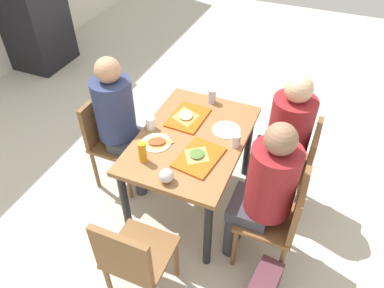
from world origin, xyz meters
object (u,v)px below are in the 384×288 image
at_px(tray_red_far, 188,117).
at_px(person_far_side, 119,117).
at_px(chair_far_side, 109,136).
at_px(paper_plate_near_edge, 226,130).
at_px(person_in_red, 265,186).
at_px(pizza_slice_b, 186,116).
at_px(chair_left_end, 133,258).
at_px(condiment_bottle, 142,152).
at_px(soda_can, 212,96).
at_px(plastic_cup_a, 151,123).
at_px(tray_red_near, 199,157).
at_px(plastic_cup_b, 236,140).
at_px(pizza_slice_c, 157,142).
at_px(handbag, 263,288).
at_px(foil_bundle, 166,176).
at_px(chair_near_right, 296,163).
at_px(person_in_brown_jacket, 283,134).
at_px(main_table, 192,147).
at_px(paper_plate_center, 156,143).
at_px(pizza_slice_a, 197,154).
at_px(chair_near_left, 280,216).

bearing_deg(tray_red_far, person_far_side, 111.12).
relative_size(chair_far_side, person_far_side, 0.68).
bearing_deg(chair_far_side, paper_plate_near_edge, -80.19).
height_order(person_in_red, paper_plate_near_edge, person_in_red).
height_order(tray_red_far, pizza_slice_b, pizza_slice_b).
distance_m(person_far_side, pizza_slice_b, 0.54).
height_order(chair_left_end, condiment_bottle, condiment_bottle).
bearing_deg(soda_can, person_far_side, 128.26).
relative_size(plastic_cup_a, soda_can, 0.82).
xyz_separation_m(chair_far_side, tray_red_near, (-0.20, -0.91, 0.25)).
bearing_deg(plastic_cup_b, pizza_slice_c, 110.54).
relative_size(condiment_bottle, handbag, 0.50).
distance_m(foil_bundle, handbag, 1.03).
bearing_deg(handbag, chair_near_right, 1.02).
distance_m(person_in_brown_jacket, foil_bundle, 0.99).
relative_size(main_table, paper_plate_center, 5.21).
distance_m(chair_near_right, tray_red_near, 0.84).
height_order(paper_plate_center, paper_plate_near_edge, same).
relative_size(paper_plate_center, paper_plate_near_edge, 1.00).
bearing_deg(plastic_cup_b, tray_red_near, 139.34).
relative_size(chair_far_side, handbag, 2.69).
bearing_deg(chair_left_end, plastic_cup_b, -18.76).
xyz_separation_m(chair_left_end, soda_can, (1.44, 0.02, 0.30)).
height_order(main_table, pizza_slice_c, pizza_slice_c).
distance_m(person_in_brown_jacket, condiment_bottle, 1.08).
height_order(pizza_slice_a, soda_can, soda_can).
bearing_deg(person_far_side, pizza_slice_c, -112.28).
distance_m(main_table, paper_plate_center, 0.30).
xyz_separation_m(pizza_slice_a, plastic_cup_b, (0.22, -0.22, 0.03)).
height_order(pizza_slice_b, plastic_cup_a, plastic_cup_a).
xyz_separation_m(person_far_side, pizza_slice_a, (-0.19, -0.76, 0.02)).
bearing_deg(soda_can, chair_near_left, -134.14).
bearing_deg(pizza_slice_c, paper_plate_near_edge, -50.83).
xyz_separation_m(main_table, chair_near_right, (0.29, -0.78, -0.14)).
bearing_deg(tray_red_far, soda_can, -18.96).
xyz_separation_m(tray_red_near, plastic_cup_b, (0.23, -0.20, 0.04)).
bearing_deg(chair_left_end, person_in_brown_jacket, -27.14).
height_order(person_in_red, person_in_brown_jacket, same).
height_order(chair_left_end, person_in_red, person_in_red).
bearing_deg(person_in_red, soda_can, 40.34).
relative_size(person_in_red, pizza_slice_b, 5.07).
xyz_separation_m(plastic_cup_a, plastic_cup_b, (0.06, -0.67, 0.00)).
distance_m(person_in_red, pizza_slice_c, 0.85).
bearing_deg(foil_bundle, person_in_red, -72.01).
bearing_deg(foil_bundle, tray_red_far, 11.33).
bearing_deg(chair_near_right, chair_far_side, 100.44).
relative_size(person_far_side, paper_plate_center, 5.77).
height_order(foil_bundle, handbag, foil_bundle).
bearing_deg(chair_near_right, handbag, -178.98).
bearing_deg(foil_bundle, chair_left_end, 177.60).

